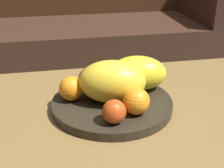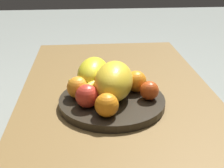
% 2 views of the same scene
% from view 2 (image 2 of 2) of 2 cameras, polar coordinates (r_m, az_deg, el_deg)
% --- Properties ---
extents(coffee_table, '(1.27, 0.69, 0.43)m').
position_cam_2_polar(coffee_table, '(1.08, 1.22, -4.32)').
color(coffee_table, brown).
rests_on(coffee_table, ground_plane).
extents(fruit_bowl, '(0.34, 0.34, 0.03)m').
position_cam_2_polar(fruit_bowl, '(1.00, 0.00, -3.27)').
color(fruit_bowl, black).
rests_on(fruit_bowl, coffee_table).
extents(melon_large_front, '(0.21, 0.16, 0.12)m').
position_cam_2_polar(melon_large_front, '(0.97, 0.35, 0.54)').
color(melon_large_front, yellow).
rests_on(melon_large_front, fruit_bowl).
extents(melon_smaller_beside, '(0.19, 0.14, 0.10)m').
position_cam_2_polar(melon_smaller_beside, '(1.05, -3.51, 2.00)').
color(melon_smaller_beside, yellow).
rests_on(melon_smaller_beside, fruit_bowl).
extents(orange_front, '(0.07, 0.07, 0.07)m').
position_cam_2_polar(orange_front, '(1.03, 4.48, 0.52)').
color(orange_front, orange).
rests_on(orange_front, fruit_bowl).
extents(orange_left, '(0.07, 0.07, 0.07)m').
position_cam_2_polar(orange_left, '(0.88, -0.99, -3.94)').
color(orange_left, orange).
rests_on(orange_left, fruit_bowl).
extents(orange_right, '(0.07, 0.07, 0.07)m').
position_cam_2_polar(orange_right, '(0.99, -6.37, -0.66)').
color(orange_right, orange).
rests_on(orange_right, fruit_bowl).
extents(apple_front, '(0.06, 0.06, 0.06)m').
position_cam_2_polar(apple_front, '(0.98, 6.96, -1.22)').
color(apple_front, '#BF4317').
rests_on(apple_front, fruit_bowl).
extents(apple_left, '(0.07, 0.07, 0.07)m').
position_cam_2_polar(apple_left, '(0.93, -4.66, -2.23)').
color(apple_left, red).
rests_on(apple_left, fruit_bowl).
extents(banana_bunch, '(0.16, 0.16, 0.06)m').
position_cam_2_polar(banana_bunch, '(1.00, -3.36, -0.76)').
color(banana_bunch, yellow).
rests_on(banana_bunch, fruit_bowl).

